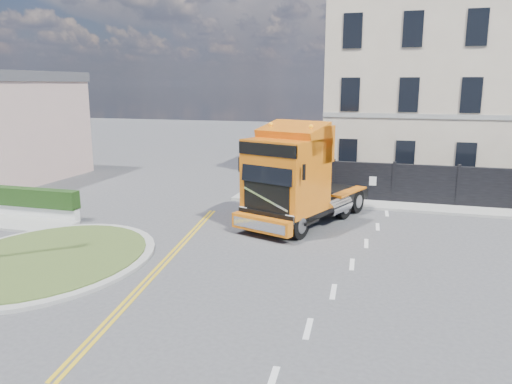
% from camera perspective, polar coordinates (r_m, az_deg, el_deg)
% --- Properties ---
extents(ground, '(120.00, 120.00, 0.00)m').
position_cam_1_polar(ground, '(17.87, 1.53, -6.91)').
color(ground, '#424244').
rests_on(ground, ground).
extents(traffic_island, '(6.80, 6.80, 0.17)m').
position_cam_1_polar(traffic_island, '(18.42, -22.83, -7.05)').
color(traffic_island, '#999893').
rests_on(traffic_island, ground).
extents(hedge_wall, '(8.00, 0.55, 1.35)m').
position_cam_1_polar(hedge_wall, '(25.38, -27.13, -0.76)').
color(hedge_wall, silver).
rests_on(hedge_wall, ground).
extents(hoarding_fence, '(18.80, 0.25, 2.00)m').
position_cam_1_polar(hoarding_fence, '(25.88, 21.07, 0.59)').
color(hoarding_fence, black).
rests_on(hoarding_fence, ground).
extents(georgian_building, '(12.30, 10.30, 12.80)m').
position_cam_1_polar(georgian_building, '(32.86, 19.78, 11.40)').
color(georgian_building, beige).
rests_on(georgian_building, ground).
extents(pavement_far, '(20.00, 1.60, 0.12)m').
position_cam_1_polar(pavement_far, '(25.15, 19.81, -1.83)').
color(pavement_far, '#999893').
rests_on(pavement_far, ground).
extents(truck, '(4.88, 7.52, 4.23)m').
position_cam_1_polar(truck, '(20.80, 4.46, 1.21)').
color(truck, black).
rests_on(truck, ground).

